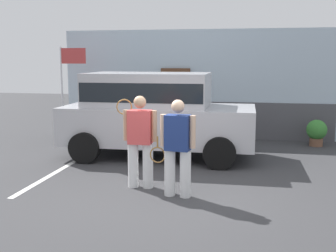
# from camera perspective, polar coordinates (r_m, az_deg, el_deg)

# --- Properties ---
(ground_plane) EXTENTS (40.00, 40.00, 0.00)m
(ground_plane) POSITION_cam_1_polar(r_m,az_deg,el_deg) (7.58, 0.20, -9.34)
(ground_plane) COLOR #38383A
(parking_stripe_0) EXTENTS (0.12, 4.40, 0.01)m
(parking_stripe_0) POSITION_cam_1_polar(r_m,az_deg,el_deg) (9.76, -13.68, -5.37)
(parking_stripe_0) COLOR silver
(parking_stripe_0) RESTS_ON ground_plane
(house_frontage) EXTENTS (8.92, 0.40, 3.25)m
(house_frontage) POSITION_cam_1_polar(r_m,az_deg,el_deg) (13.04, 5.16, 5.22)
(house_frontage) COLOR silver
(house_frontage) RESTS_ON ground_plane
(parked_suv) EXTENTS (4.63, 2.21, 2.05)m
(parked_suv) POSITION_cam_1_polar(r_m,az_deg,el_deg) (10.33, -1.85, 2.12)
(parked_suv) COLOR #B7B7BC
(parked_suv) RESTS_ON ground_plane
(tennis_player_man) EXTENTS (0.78, 0.27, 1.72)m
(tennis_player_man) POSITION_cam_1_polar(r_m,az_deg,el_deg) (7.86, -3.78, -1.90)
(tennis_player_man) COLOR white
(tennis_player_man) RESTS_ON ground_plane
(tennis_player_woman) EXTENTS (0.88, 0.32, 1.70)m
(tennis_player_woman) POSITION_cam_1_polar(r_m,az_deg,el_deg) (7.34, 1.28, -2.84)
(tennis_player_woman) COLOR white
(tennis_player_woman) RESTS_ON ground_plane
(potted_plant_by_porch) EXTENTS (0.56, 0.56, 0.73)m
(potted_plant_by_porch) POSITION_cam_1_polar(r_m,az_deg,el_deg) (12.37, 19.33, -0.70)
(potted_plant_by_porch) COLOR brown
(potted_plant_by_porch) RESTS_ON ground_plane
(flag_pole) EXTENTS (0.80, 0.05, 2.74)m
(flag_pole) POSITION_cam_1_polar(r_m,az_deg,el_deg) (12.97, -13.32, 6.71)
(flag_pole) COLOR silver
(flag_pole) RESTS_ON ground_plane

